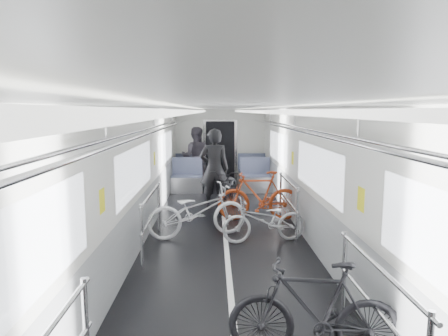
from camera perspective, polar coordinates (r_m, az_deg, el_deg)
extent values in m
cube|color=black|center=(6.84, 0.40, -11.92)|extent=(3.00, 14.00, 0.01)
cube|color=white|center=(6.42, 0.42, 8.60)|extent=(3.00, 14.00, 0.02)
cube|color=silver|center=(6.65, -12.63, -2.01)|extent=(0.02, 14.00, 2.40)
cube|color=silver|center=(6.74, 13.27, -1.89)|extent=(0.02, 14.00, 2.40)
cube|color=silver|center=(13.47, -0.55, 3.28)|extent=(3.00, 0.02, 2.40)
cube|color=white|center=(6.84, 0.40, -11.89)|extent=(0.08, 13.80, 0.01)
cube|color=gray|center=(6.81, -12.18, -8.23)|extent=(0.01, 13.90, 0.90)
cube|color=gray|center=(6.90, 12.82, -8.03)|extent=(0.01, 13.90, 0.90)
cube|color=white|center=(6.61, -12.43, -0.30)|extent=(0.01, 10.80, 0.75)
cube|color=white|center=(6.70, 13.08, -0.21)|extent=(0.01, 10.80, 0.75)
cube|color=white|center=(6.43, -4.53, 8.04)|extent=(0.14, 13.40, 0.05)
cube|color=white|center=(6.46, 5.35, 8.03)|extent=(0.14, 13.40, 0.05)
cube|color=black|center=(13.43, -0.54, 2.41)|extent=(0.95, 0.10, 2.00)
imported|color=silver|center=(7.51, -3.80, -6.15)|extent=(2.00, 1.18, 0.99)
imported|color=black|center=(4.07, 12.81, -19.29)|extent=(1.67, 0.66, 0.98)
imported|color=#A4A5A9|center=(7.26, 5.82, -7.43)|extent=(1.61, 0.79, 0.81)
imported|color=#993212|center=(8.64, 5.05, -3.97)|extent=(1.79, 0.51, 1.08)
imported|color=black|center=(9.57, 0.64, -3.01)|extent=(1.09, 1.98, 0.99)
imported|color=black|center=(9.59, -1.40, -0.12)|extent=(0.71, 0.47, 1.94)
imported|color=#322E36|center=(12.52, -4.07, 1.64)|extent=(0.95, 0.77, 1.86)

